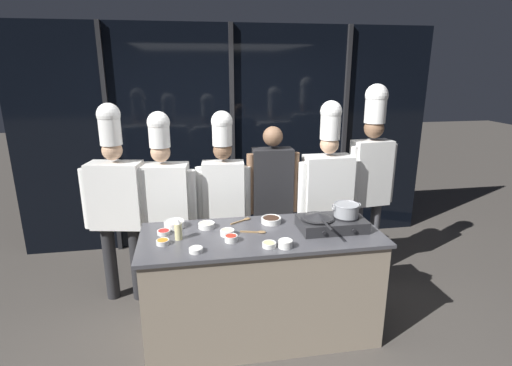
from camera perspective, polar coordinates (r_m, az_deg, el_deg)
The scene contains 25 objects.
ground_plane at distance 3.70m, azimuth 0.71°, elevation -20.47°, with size 24.00×24.00×0.00m, color #47423D.
window_wall_back at distance 4.98m, azimuth -3.43°, elevation 6.31°, with size 5.11×0.09×2.70m.
demo_counter at distance 3.44m, azimuth 0.74°, elevation -14.27°, with size 1.93×0.78×0.93m.
portable_stove at distance 3.36m, azimuth 10.71°, elevation -5.66°, with size 0.54×0.35×0.10m.
frying_pan at distance 3.29m, azimuth 8.79°, elevation -4.66°, with size 0.27×0.47×0.04m.
stock_pot at distance 3.36m, azimuth 12.78°, elevation -3.73°, with size 0.23×0.21×0.11m.
squeeze_bottle_oil at distance 3.16m, azimuth -11.05°, elevation -6.55°, with size 0.06×0.06×0.17m.
prep_bowl_bell_pepper at distance 3.29m, azimuth -13.04°, elevation -6.83°, with size 0.11×0.11×0.03m.
prep_bowl_ginger at distance 3.00m, azimuth 1.89°, elevation -8.74°, with size 0.11×0.11×0.04m.
prep_bowl_chicken at distance 3.20m, azimuth -4.12°, elevation -7.01°, with size 0.11×0.11×0.05m.
prep_bowl_noodles at distance 3.35m, azimuth -7.09°, elevation -5.96°, with size 0.14×0.14×0.04m.
prep_bowl_soy_glaze at distance 3.43m, azimuth 2.17°, elevation -5.26°, with size 0.17×0.17×0.05m.
prep_bowl_carrots at distance 3.12m, azimuth -13.18°, elevation -8.17°, with size 0.10×0.10×0.04m.
prep_bowl_rice at distance 3.40m, azimuth -11.60°, elevation -5.72°, with size 0.17×0.17×0.06m.
prep_bowl_chili_flakes at distance 3.09m, azimuth -3.57°, elevation -7.85°, with size 0.10×0.10×0.05m.
prep_bowl_garlic at distance 2.99m, azimuth 4.22°, elevation -8.58°, with size 0.11×0.11×0.06m.
prep_bowl_onion at distance 2.95m, azimuth -8.59°, elevation -9.38°, with size 0.10×0.10×0.04m.
serving_spoon_slotted at distance 3.49m, azimuth -1.70°, elevation -5.28°, with size 0.20×0.13×0.02m.
serving_spoon_solid at distance 3.24m, azimuth 0.26°, elevation -7.00°, with size 0.21×0.08×0.02m.
chef_head at distance 3.91m, azimuth -19.27°, elevation -1.81°, with size 0.62×0.34×1.91m.
chef_sous at distance 3.85m, azimuth -13.07°, elevation -2.16°, with size 0.62×0.31×1.84m.
chef_line at distance 3.88m, azimuth -4.66°, elevation -1.08°, with size 0.52×0.25×1.83m.
person_guest at distance 3.96m, azimuth 2.33°, elevation -1.27°, with size 0.52×0.21×1.67m.
chef_pastry at distance 4.03m, azimuth 10.14°, elevation -0.59°, with size 0.62×0.25×1.91m.
chef_apprentice at distance 4.25m, azimuth 16.09°, elevation 2.18°, with size 0.52×0.24×2.06m.
Camera 1 is at (-0.55, -2.91, 2.22)m, focal length 28.00 mm.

